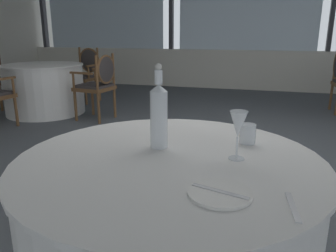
{
  "coord_description": "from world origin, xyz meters",
  "views": [
    {
      "loc": [
        0.43,
        -3.12,
        1.25
      ],
      "look_at": [
        0.03,
        -1.7,
        0.83
      ],
      "focal_mm": 35.74,
      "sensor_mm": 36.0,
      "label": 1
    }
  ],
  "objects_px": {
    "water_tumbler": "(248,134)",
    "dining_chair_0_0": "(99,81)",
    "side_plate": "(220,193)",
    "wine_glass": "(238,125)",
    "dining_chair_0_1": "(86,71)",
    "water_bottle": "(159,114)"
  },
  "relations": [
    {
      "from": "wine_glass",
      "to": "dining_chair_0_1",
      "type": "distance_m",
      "value": 5.18
    },
    {
      "from": "wine_glass",
      "to": "dining_chair_0_0",
      "type": "bearing_deg",
      "value": 125.77
    },
    {
      "from": "side_plate",
      "to": "wine_glass",
      "type": "height_order",
      "value": "wine_glass"
    },
    {
      "from": "water_tumbler",
      "to": "dining_chair_0_0",
      "type": "height_order",
      "value": "dining_chair_0_0"
    },
    {
      "from": "wine_glass",
      "to": "water_bottle",
      "type": "bearing_deg",
      "value": 171.57
    },
    {
      "from": "dining_chair_0_1",
      "to": "water_tumbler",
      "type": "bearing_deg",
      "value": 46.05
    },
    {
      "from": "water_tumbler",
      "to": "dining_chair_0_0",
      "type": "relative_size",
      "value": 0.09
    },
    {
      "from": "side_plate",
      "to": "wine_glass",
      "type": "distance_m",
      "value": 0.35
    },
    {
      "from": "water_bottle",
      "to": "water_tumbler",
      "type": "height_order",
      "value": "water_bottle"
    },
    {
      "from": "water_tumbler",
      "to": "water_bottle",
      "type": "bearing_deg",
      "value": -156.4
    },
    {
      "from": "water_bottle",
      "to": "water_tumbler",
      "type": "distance_m",
      "value": 0.42
    },
    {
      "from": "wine_glass",
      "to": "dining_chair_0_1",
      "type": "height_order",
      "value": "dining_chair_0_1"
    },
    {
      "from": "side_plate",
      "to": "water_bottle",
      "type": "height_order",
      "value": "water_bottle"
    },
    {
      "from": "wine_glass",
      "to": "side_plate",
      "type": "bearing_deg",
      "value": -94.24
    },
    {
      "from": "water_tumbler",
      "to": "dining_chair_0_0",
      "type": "bearing_deg",
      "value": 128.18
    },
    {
      "from": "side_plate",
      "to": "dining_chair_0_0",
      "type": "distance_m",
      "value": 3.96
    },
    {
      "from": "wine_glass",
      "to": "water_tumbler",
      "type": "relative_size",
      "value": 2.21
    },
    {
      "from": "wine_glass",
      "to": "water_tumbler",
      "type": "xyz_separation_m",
      "value": [
        0.03,
        0.21,
        -0.09
      ]
    },
    {
      "from": "water_bottle",
      "to": "dining_chair_0_0",
      "type": "height_order",
      "value": "water_bottle"
    },
    {
      "from": "side_plate",
      "to": "water_tumbler",
      "type": "distance_m",
      "value": 0.54
    },
    {
      "from": "wine_glass",
      "to": "dining_chair_0_0",
      "type": "relative_size",
      "value": 0.21
    },
    {
      "from": "water_bottle",
      "to": "wine_glass",
      "type": "xyz_separation_m",
      "value": [
        0.34,
        -0.05,
        -0.01
      ]
    }
  ]
}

